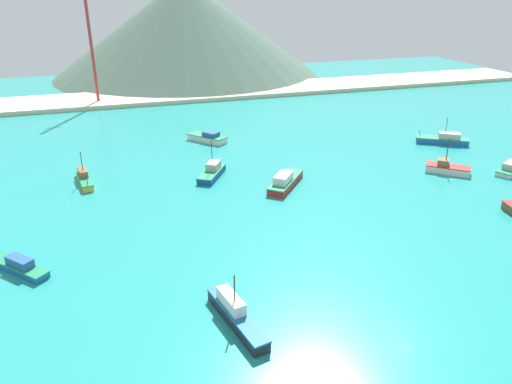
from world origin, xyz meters
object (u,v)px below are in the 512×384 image
(fishing_boat_5, at_px, (236,314))
(fishing_boat_11, at_px, (512,167))
(fishing_boat_7, at_px, (84,178))
(fishing_boat_1, at_px, (443,139))
(fishing_boat_0, at_px, (212,172))
(fishing_boat_4, at_px, (15,265))
(fishing_boat_9, at_px, (447,168))
(fishing_boat_6, at_px, (208,138))
(fishing_boat_3, at_px, (285,181))
(radio_tower, at_px, (90,38))

(fishing_boat_5, distance_m, fishing_boat_11, 67.64)
(fishing_boat_5, relative_size, fishing_boat_7, 1.17)
(fishing_boat_1, bearing_deg, fishing_boat_0, -176.10)
(fishing_boat_4, distance_m, fishing_boat_9, 74.24)
(fishing_boat_1, relative_size, fishing_boat_9, 1.37)
(fishing_boat_6, bearing_deg, fishing_boat_11, -35.31)
(fishing_boat_6, xyz_separation_m, fishing_boat_7, (-26.45, -17.30, -0.03))
(fishing_boat_0, relative_size, fishing_boat_5, 0.81)
(fishing_boat_0, bearing_deg, fishing_boat_11, -15.17)
(fishing_boat_3, height_order, fishing_boat_6, fishing_boat_3)
(fishing_boat_0, bearing_deg, fishing_boat_4, -142.61)
(fishing_boat_4, distance_m, fishing_boat_5, 29.75)
(fishing_boat_4, xyz_separation_m, fishing_boat_6, (34.47, 44.63, 0.21))
(fishing_boat_3, xyz_separation_m, fishing_boat_5, (-18.24, -33.03, 0.04))
(fishing_boat_9, xyz_separation_m, fishing_boat_11, (12.27, -3.27, -0.13))
(fishing_boat_3, distance_m, fishing_boat_6, 30.76)
(fishing_boat_0, height_order, fishing_boat_5, fishing_boat_0)
(fishing_boat_3, distance_m, fishing_boat_7, 35.95)
(radio_tower, bearing_deg, fishing_boat_0, -74.07)
(fishing_boat_1, xyz_separation_m, fishing_boat_7, (-76.20, 0.32, -0.08))
(fishing_boat_1, distance_m, fishing_boat_5, 75.80)
(fishing_boat_3, bearing_deg, fishing_boat_9, -5.45)
(fishing_boat_0, relative_size, fishing_boat_9, 1.12)
(fishing_boat_0, height_order, fishing_boat_3, fishing_boat_0)
(fishing_boat_1, xyz_separation_m, fishing_boat_4, (-84.22, -27.01, -0.26))
(fishing_boat_4, bearing_deg, fishing_boat_7, 73.64)
(fishing_boat_4, bearing_deg, fishing_boat_6, 52.32)
(radio_tower, bearing_deg, fishing_boat_11, -47.64)
(fishing_boat_3, xyz_separation_m, fishing_boat_7, (-33.67, 12.61, -0.12))
(fishing_boat_0, bearing_deg, fishing_boat_9, -15.24)
(fishing_boat_1, distance_m, fishing_boat_6, 52.78)
(fishing_boat_0, distance_m, fishing_boat_4, 38.46)
(fishing_boat_3, distance_m, fishing_boat_11, 44.34)
(fishing_boat_6, height_order, fishing_boat_7, fishing_boat_7)
(fishing_boat_11, xyz_separation_m, radio_tower, (-73.89, 81.04, 18.18))
(fishing_boat_1, height_order, fishing_boat_6, fishing_boat_1)
(fishing_boat_4, height_order, fishing_boat_6, fishing_boat_6)
(fishing_boat_0, xyz_separation_m, fishing_boat_1, (53.66, 3.66, 0.04))
(fishing_boat_11, bearing_deg, fishing_boat_4, -174.37)
(fishing_boat_3, relative_size, fishing_boat_4, 1.09)
(fishing_boat_11, bearing_deg, fishing_boat_1, 94.19)
(fishing_boat_0, relative_size, fishing_boat_3, 0.86)
(fishing_boat_1, distance_m, fishing_boat_4, 88.45)
(radio_tower, bearing_deg, fishing_boat_3, -68.13)
(fishing_boat_5, relative_size, radio_tower, 0.30)
(fishing_boat_9, bearing_deg, fishing_boat_7, 166.54)
(fishing_boat_6, relative_size, fishing_boat_9, 1.14)
(radio_tower, bearing_deg, fishing_boat_6, -63.07)
(fishing_boat_1, height_order, fishing_boat_5, fishing_boat_1)
(fishing_boat_5, bearing_deg, fishing_boat_6, 80.07)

